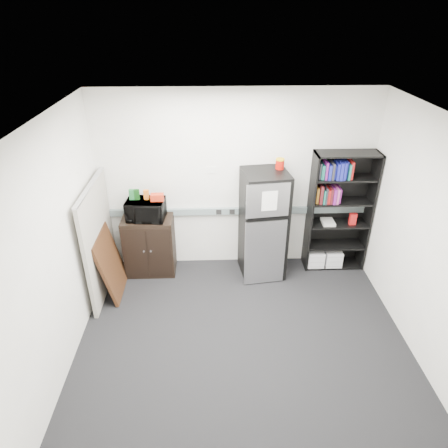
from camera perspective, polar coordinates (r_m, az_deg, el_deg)
name	(u,v)px	position (r m, az deg, el deg)	size (l,w,h in m)	color
floor	(243,339)	(5.14, 2.67, -16.05)	(4.00, 4.00, 0.00)	black
wall_back	(236,183)	(5.85, 1.68, 5.94)	(4.00, 0.02, 2.70)	silver
wall_right	(428,243)	(4.89, 27.17, -2.42)	(0.02, 3.50, 2.70)	silver
wall_left	(57,250)	(4.59, -22.73, -3.41)	(0.02, 3.50, 2.70)	silver
ceiling	(249,121)	(3.76, 3.63, 14.53)	(4.00, 3.50, 0.02)	white
electrical_raceway	(235,211)	(6.01, 1.63, 1.88)	(3.92, 0.05, 0.10)	slate
wall_note	(211,170)	(5.76, -1.80, 7.71)	(0.14, 0.00, 0.10)	white
bookshelf	(338,210)	(6.12, 15.97, 1.97)	(0.90, 0.34, 1.85)	black
cubicle_partition	(99,240)	(5.70, -17.44, -2.22)	(0.06, 1.30, 1.62)	gray
cabinet	(150,245)	(6.10, -10.56, -2.98)	(0.73, 0.49, 0.92)	black
microwave	(146,210)	(5.79, -11.11, 2.03)	(0.53, 0.36, 0.30)	black
snack_box_a	(132,195)	(5.76, -13.04, 4.12)	(0.07, 0.05, 0.15)	#195A2A
snack_box_b	(137,194)	(5.75, -12.35, 4.15)	(0.07, 0.05, 0.15)	#0B340D
snack_box_c	(146,195)	(5.73, -11.04, 4.14)	(0.07, 0.05, 0.14)	orange
snack_bag	(157,197)	(5.67, -9.52, 3.79)	(0.18, 0.10, 0.10)	red
refrigerator	(263,225)	(5.82, 5.62, -0.14)	(0.69, 0.72, 1.63)	black
coffee_can	(280,163)	(5.60, 8.00, 8.62)	(0.12, 0.12, 0.17)	#AA1107
framed_poster	(111,263)	(5.78, -15.86, -5.42)	(0.26, 0.74, 0.94)	#301D0D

